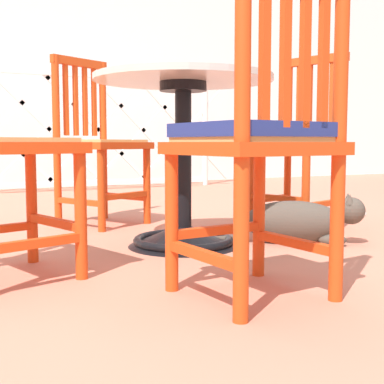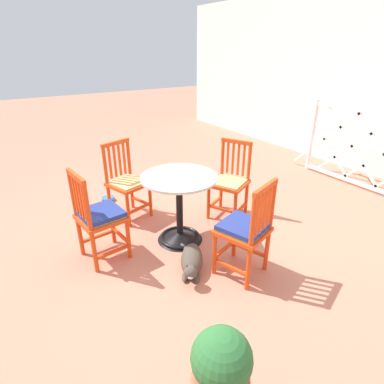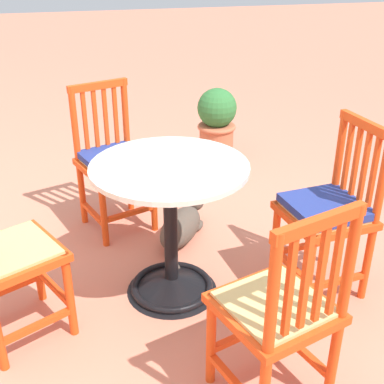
{
  "view_description": "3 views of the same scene",
  "coord_description": "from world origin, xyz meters",
  "px_view_note": "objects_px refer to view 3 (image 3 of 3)",
  "views": [
    {
      "loc": [
        -0.99,
        -2.09,
        0.45
      ],
      "look_at": [
        -0.02,
        -0.14,
        0.25
      ],
      "focal_mm": 49.59,
      "sensor_mm": 36.0,
      "label": 1
    },
    {
      "loc": [
        2.45,
        -1.47,
        1.88
      ],
      "look_at": [
        0.04,
        0.09,
        0.55
      ],
      "focal_mm": 29.32,
      "sensor_mm": 36.0,
      "label": 2
    },
    {
      "loc": [
        -2.14,
        0.39,
        1.68
      ],
      "look_at": [
        0.11,
        -0.17,
        0.51
      ],
      "focal_mm": 47.2,
      "sensor_mm": 36.0,
      "label": 3
    }
  ],
  "objects_px": {
    "orange_chair_near_fence": "(113,162)",
    "terracotta_planter": "(217,124)",
    "orange_chair_at_corner": "(5,257)",
    "orange_chair_tucked_in": "(328,212)",
    "tabby_cat": "(183,224)",
    "orange_chair_by_planter": "(279,312)",
    "cafe_table": "(171,245)"
  },
  "relations": [
    {
      "from": "cafe_table",
      "to": "tabby_cat",
      "type": "relative_size",
      "value": 1.09
    },
    {
      "from": "cafe_table",
      "to": "terracotta_planter",
      "type": "bearing_deg",
      "value": -24.02
    },
    {
      "from": "orange_chair_near_fence",
      "to": "cafe_table",
      "type": "bearing_deg",
      "value": -165.53
    },
    {
      "from": "cafe_table",
      "to": "terracotta_planter",
      "type": "relative_size",
      "value": 1.23
    },
    {
      "from": "cafe_table",
      "to": "terracotta_planter",
      "type": "distance_m",
      "value": 1.79
    },
    {
      "from": "orange_chair_by_planter",
      "to": "terracotta_planter",
      "type": "distance_m",
      "value": 2.47
    },
    {
      "from": "tabby_cat",
      "to": "terracotta_planter",
      "type": "xyz_separation_m",
      "value": [
        1.13,
        -0.55,
        0.23
      ]
    },
    {
      "from": "orange_chair_by_planter",
      "to": "cafe_table",
      "type": "bearing_deg",
      "value": 17.72
    },
    {
      "from": "orange_chair_by_planter",
      "to": "orange_chair_at_corner",
      "type": "xyz_separation_m",
      "value": [
        0.64,
        1.02,
        0.0
      ]
    },
    {
      "from": "orange_chair_at_corner",
      "to": "terracotta_planter",
      "type": "xyz_separation_m",
      "value": [
        1.78,
        -1.5,
        -0.11
      ]
    },
    {
      "from": "terracotta_planter",
      "to": "tabby_cat",
      "type": "bearing_deg",
      "value": 154.12
    },
    {
      "from": "cafe_table",
      "to": "tabby_cat",
      "type": "xyz_separation_m",
      "value": [
        0.5,
        -0.18,
        -0.19
      ]
    },
    {
      "from": "orange_chair_near_fence",
      "to": "terracotta_planter",
      "type": "height_order",
      "value": "orange_chair_near_fence"
    },
    {
      "from": "orange_chair_tucked_in",
      "to": "orange_chair_at_corner",
      "type": "relative_size",
      "value": 1.0
    },
    {
      "from": "orange_chair_near_fence",
      "to": "tabby_cat",
      "type": "distance_m",
      "value": 0.58
    },
    {
      "from": "orange_chair_near_fence",
      "to": "tabby_cat",
      "type": "bearing_deg",
      "value": -125.4
    },
    {
      "from": "orange_chair_near_fence",
      "to": "terracotta_planter",
      "type": "relative_size",
      "value": 1.47
    },
    {
      "from": "orange_chair_by_planter",
      "to": "orange_chair_near_fence",
      "type": "relative_size",
      "value": 1.0
    },
    {
      "from": "orange_chair_near_fence",
      "to": "terracotta_planter",
      "type": "xyz_separation_m",
      "value": [
        0.87,
        -0.93,
        -0.12
      ]
    },
    {
      "from": "tabby_cat",
      "to": "terracotta_planter",
      "type": "bearing_deg",
      "value": -25.88
    },
    {
      "from": "orange_chair_tucked_in",
      "to": "orange_chair_near_fence",
      "type": "distance_m",
      "value": 1.34
    },
    {
      "from": "cafe_table",
      "to": "orange_chair_by_planter",
      "type": "distance_m",
      "value": 0.83
    },
    {
      "from": "orange_chair_tucked_in",
      "to": "tabby_cat",
      "type": "height_order",
      "value": "orange_chair_tucked_in"
    },
    {
      "from": "terracotta_planter",
      "to": "orange_chair_by_planter",
      "type": "bearing_deg",
      "value": 168.78
    },
    {
      "from": "tabby_cat",
      "to": "orange_chair_near_fence",
      "type": "bearing_deg",
      "value": 54.6
    },
    {
      "from": "orange_chair_near_fence",
      "to": "orange_chair_at_corner",
      "type": "bearing_deg",
      "value": 147.8
    },
    {
      "from": "orange_chair_at_corner",
      "to": "orange_chair_near_fence",
      "type": "bearing_deg",
      "value": -32.2
    },
    {
      "from": "orange_chair_by_planter",
      "to": "tabby_cat",
      "type": "height_order",
      "value": "orange_chair_by_planter"
    },
    {
      "from": "orange_chair_tucked_in",
      "to": "orange_chair_at_corner",
      "type": "bearing_deg",
      "value": 90.04
    },
    {
      "from": "orange_chair_at_corner",
      "to": "terracotta_planter",
      "type": "height_order",
      "value": "orange_chair_at_corner"
    },
    {
      "from": "orange_chair_by_planter",
      "to": "orange_chair_at_corner",
      "type": "distance_m",
      "value": 1.2
    },
    {
      "from": "orange_chair_near_fence",
      "to": "orange_chair_by_planter",
      "type": "bearing_deg",
      "value": -163.88
    }
  ]
}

